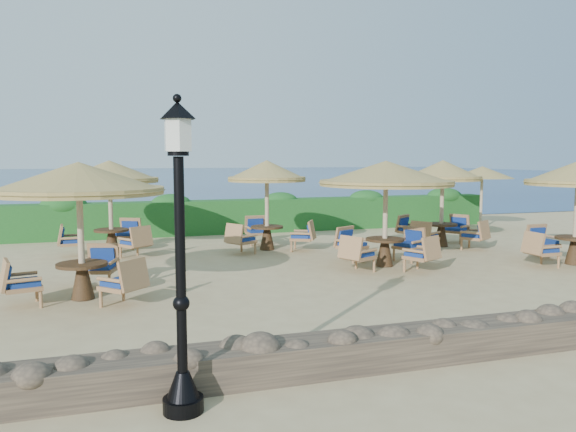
{
  "coord_description": "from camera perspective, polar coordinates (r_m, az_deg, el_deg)",
  "views": [
    {
      "loc": [
        -5.47,
        -12.68,
        2.74
      ],
      "look_at": [
        -1.34,
        0.4,
        1.3
      ],
      "focal_mm": 35.0,
      "sensor_mm": 36.0,
      "label": 1
    }
  ],
  "objects": [
    {
      "name": "ground",
      "position": [
        14.08,
        5.74,
        -5.26
      ],
      "size": [
        120.0,
        120.0,
        0.0
      ],
      "primitive_type": "plane",
      "color": "tan",
      "rests_on": "ground"
    },
    {
      "name": "sea",
      "position": [
        82.91,
        -13.73,
        3.93
      ],
      "size": [
        160.0,
        160.0,
        0.0
      ],
      "primitive_type": "plane",
      "color": "navy",
      "rests_on": "ground"
    },
    {
      "name": "hedge",
      "position": [
        20.73,
        -2.11,
        0.07
      ],
      "size": [
        18.0,
        0.9,
        1.2
      ],
      "primitive_type": "cube",
      "color": "#184A1C",
      "rests_on": "ground"
    },
    {
      "name": "stone_wall",
      "position": [
        8.85,
        22.09,
        -11.01
      ],
      "size": [
        15.0,
        0.65,
        0.44
      ],
      "primitive_type": "cube",
      "color": "brown",
      "rests_on": "ground"
    },
    {
      "name": "lamp_post",
      "position": [
        6.04,
        -10.86,
        -5.47
      ],
      "size": [
        0.44,
        0.44,
        3.31
      ],
      "color": "black",
      "rests_on": "ground"
    },
    {
      "name": "extra_parasol",
      "position": [
        22.27,
        19.13,
        4.2
      ],
      "size": [
        2.3,
        2.3,
        2.41
      ],
      "color": "#C4AE8A",
      "rests_on": "ground"
    },
    {
      "name": "cafe_set_0",
      "position": [
        11.4,
        -20.44,
        1.88
      ],
      "size": [
        3.24,
        3.24,
        2.65
      ],
      "color": "#C4AE8A",
      "rests_on": "ground"
    },
    {
      "name": "cafe_set_1",
      "position": [
        14.21,
        9.9,
        2.71
      ],
      "size": [
        3.38,
        3.38,
        2.65
      ],
      "color": "#C4AE8A",
      "rests_on": "ground"
    },
    {
      "name": "cafe_set_3",
      "position": [
        16.56,
        -17.64,
        2.79
      ],
      "size": [
        2.79,
        2.78,
        2.65
      ],
      "color": "#C4AE8A",
      "rests_on": "ground"
    },
    {
      "name": "cafe_set_4",
      "position": [
        16.54,
        -2.16,
        2.66
      ],
      "size": [
        2.77,
        2.57,
        2.65
      ],
      "color": "#C4AE8A",
      "rests_on": "ground"
    },
    {
      "name": "cafe_set_5",
      "position": [
        17.8,
        15.4,
        2.4
      ],
      "size": [
        2.75,
        2.75,
        2.65
      ],
      "color": "#C4AE8A",
      "rests_on": "ground"
    }
  ]
}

